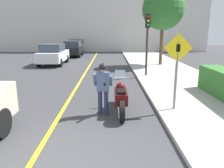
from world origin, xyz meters
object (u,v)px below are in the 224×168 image
Objects in this scene: motorcycle at (121,97)px; crossing_sign at (177,65)px; traffic_light at (147,33)px; person_biker at (103,84)px; parked_car_black at (73,49)px; parked_car_silver at (77,46)px; street_tree at (163,9)px; parked_car_white at (53,54)px.

motorcycle is 2.10m from crossing_sign.
person_biker is at bearing -111.49° from traffic_light.
crossing_sign is 0.59× the size of parked_car_black.
traffic_light reaches higher than parked_car_black.
traffic_light is 0.83× the size of parked_car_silver.
motorcycle is 17.56m from parked_car_black.
crossing_sign is at bearing -1.85° from motorcycle.
crossing_sign is (1.79, -0.06, 1.09)m from motorcycle.
motorcycle is 11.42m from street_tree.
parked_car_black is (-6.16, 17.06, -0.75)m from crossing_sign.
person_biker is at bearing -79.53° from parked_car_silver.
street_tree is (1.84, 4.40, 1.74)m from traffic_light.
crossing_sign reaches higher than person_biker.
motorcycle is 0.41× the size of street_tree.
person_biker reaches higher than parked_car_black.
person_biker is 12.03m from parked_car_white.
parked_car_white is at bearing 114.53° from motorcycle.
street_tree is at bearing 70.38° from motorcycle.
person_biker reaches higher than parked_car_white.
traffic_light is 5.07m from street_tree.
street_tree is at bearing 79.83° from crossing_sign.
parked_car_silver is at bearing 106.29° from crossing_sign.
person_biker is 0.48× the size of traffic_light.
person_biker is (-0.58, -0.24, 0.51)m from motorcycle.
parked_car_silver is (-6.54, 22.37, -0.75)m from crossing_sign.
person_biker is 0.40× the size of parked_car_black.
parked_car_white is at bearing 174.74° from street_tree.
traffic_light is 0.83× the size of parked_car_white.
motorcycle is 0.68× the size of traffic_light.
parked_car_black is 1.00× the size of parked_car_silver.
parked_car_white is (-4.41, 11.19, -0.17)m from person_biker.
parked_car_silver is at bearing 111.52° from traffic_light.
crossing_sign is at bearing 4.40° from person_biker.
parked_car_silver is at bearing 100.47° from person_biker.
person_biker is at bearing -175.60° from crossing_sign.
traffic_light reaches higher than parked_car_silver.
motorcycle is 12.04m from parked_car_white.
street_tree is (3.62, 10.15, 3.78)m from motorcycle.
parked_car_black is at bearing 118.66° from traffic_light.
parked_car_white is at bearing -91.24° from parked_car_silver.
traffic_light is 0.61× the size of street_tree.
traffic_light reaches higher than person_biker.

